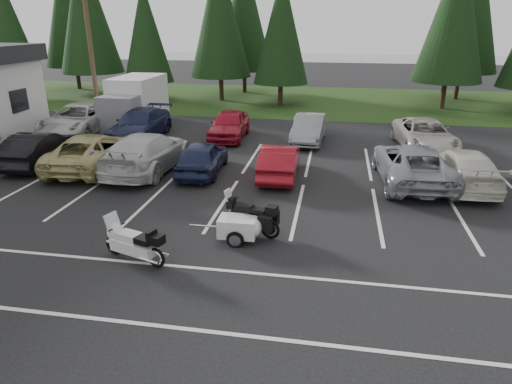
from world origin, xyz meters
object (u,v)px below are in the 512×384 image
object	(u,v)px
car_far_0	(79,119)
touring_motorcycle	(133,240)
car_near_4	(202,157)
car_far_1	(140,124)
car_near_5	(280,161)
box_truck	(132,103)
car_far_2	(229,125)
car_near_1	(39,149)
car_near_2	(93,151)
cargo_trailer	(238,229)
adventure_motorcycle	(249,213)
utility_pole	(90,47)
car_near_7	(462,168)
car_far_4	(425,135)
car_near_3	(148,152)
car_near_6	(413,164)
car_far_3	(309,129)

from	to	relation	value
car_far_0	touring_motorcycle	size ratio (longest dim) A/B	2.60
car_near_4	car_far_1	distance (m)	7.40
car_near_5	box_truck	bearing A→B (deg)	-40.17
car_far_1	car_far_2	world-z (taller)	car_far_1
box_truck	car_near_1	distance (m)	8.38
car_near_2	cargo_trailer	distance (m)	9.74
adventure_motorcycle	utility_pole	bearing A→B (deg)	147.56
car_near_5	car_near_7	world-z (taller)	car_near_7
box_truck	touring_motorcycle	bearing A→B (deg)	-65.83
car_far_2	car_far_4	xyz separation A→B (m)	(10.23, -0.49, -0.03)
utility_pole	box_truck	xyz separation A→B (m)	(2.00, 0.50, -3.25)
car_near_4	touring_motorcycle	distance (m)	7.71
car_near_1	adventure_motorcycle	world-z (taller)	car_near_1
utility_pole	box_truck	world-z (taller)	utility_pole
car_near_3	box_truck	bearing A→B (deg)	-60.01
car_near_3	car_far_2	bearing A→B (deg)	-106.95
car_near_6	car_far_0	size ratio (longest dim) A/B	0.94
car_near_2	car_near_6	world-z (taller)	car_near_6
car_far_2	adventure_motorcycle	xyz separation A→B (m)	(3.33, -11.72, -0.08)
car_far_3	cargo_trailer	world-z (taller)	car_far_3
car_near_4	car_far_2	bearing A→B (deg)	-90.59
car_near_2	car_far_2	distance (m)	7.89
car_near_7	cargo_trailer	bearing A→B (deg)	36.29
car_far_0	car_far_4	size ratio (longest dim) A/B	1.12
car_near_3	touring_motorcycle	bearing A→B (deg)	111.81
utility_pole	car_near_5	bearing A→B (deg)	-32.15
utility_pole	car_far_4	size ratio (longest dim) A/B	1.69
car_near_3	car_far_0	bearing A→B (deg)	-39.50
car_near_7	adventure_motorcycle	distance (m)	9.43
utility_pole	car_near_6	xyz separation A→B (m)	(17.45, -7.39, -3.91)
car_near_4	car_far_3	bearing A→B (deg)	-126.76
car_near_3	car_far_1	world-z (taller)	car_near_3
car_near_3	cargo_trailer	bearing A→B (deg)	133.53
car_near_6	adventure_motorcycle	distance (m)	8.07
car_near_2	car_far_4	size ratio (longest dim) A/B	1.05
car_near_3	adventure_motorcycle	xyz separation A→B (m)	(5.49, -5.45, -0.15)
car_near_5	car_far_1	size ratio (longest dim) A/B	0.77
car_near_2	car_near_6	xyz separation A→B (m)	(13.58, 0.48, 0.01)
box_truck	car_near_3	bearing A→B (deg)	-62.04
car_near_4	cargo_trailer	xyz separation A→B (m)	(2.85, -6.02, -0.33)
car_near_1	car_near_6	xyz separation A→B (m)	(16.21, 0.42, 0.03)
car_near_1	adventure_motorcycle	xyz separation A→B (m)	(10.64, -5.42, -0.07)
adventure_motorcycle	car_near_7	bearing A→B (deg)	53.50
car_near_3	cargo_trailer	size ratio (longest dim) A/B	3.55
car_near_2	car_near_6	size ratio (longest dim) A/B	0.99
car_far_2	car_far_3	size ratio (longest dim) A/B	1.03
car_near_6	car_near_4	bearing A→B (deg)	-1.63
box_truck	car_near_2	size ratio (longest dim) A/B	1.00
touring_motorcycle	car_far_3	bearing A→B (deg)	93.26
touring_motorcycle	car_near_6	bearing A→B (deg)	62.53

